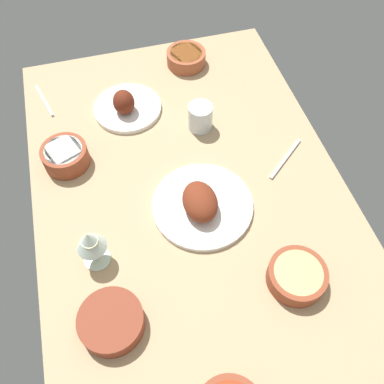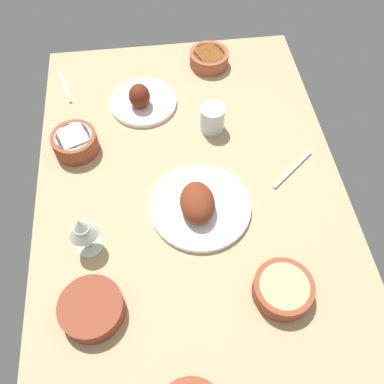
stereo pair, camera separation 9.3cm
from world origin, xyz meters
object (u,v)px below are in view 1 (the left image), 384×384
Objects in this scene: bowl_pasta at (297,276)px; water_tumbler at (200,117)px; plate_far_side at (126,106)px; wine_glass at (90,242)px; plate_center_main at (201,204)px; spoon_loose at (286,158)px; fork_loose at (44,101)px; bowl_soup at (186,57)px; bowl_potatoes at (111,321)px; bowl_cream at (65,156)px.

bowl_pasta is 57.74cm from water_tumbler.
wine_glass is (-51.20, 17.21, 7.53)cm from plate_far_side.
spoon_loose is at bearing -71.10° from plate_center_main.
plate_far_side reaches higher than fork_loose.
bowl_soup is 0.90× the size of bowl_potatoes.
wine_glass is 63.94cm from spoon_loose.
bowl_cream is at bearing -5.58° from fork_loose.
fork_loose is at bearing 7.27° from bowl_potatoes.
plate_center_main is 31.36cm from water_tumbler.
water_tumbler is (38.02, -38.92, -5.51)cm from wine_glass.
plate_center_main is 43.88cm from bowl_cream.
bowl_cream reaches higher than bowl_soup.
water_tumbler is 29.72cm from spoon_loose.
plate_center_main is 2.05× the size of wine_glass.
wine_glass is at bearing 148.44° from bowl_soup.
bowl_soup is 96.61cm from bowl_potatoes.
fork_loose is (25.21, 48.18, -4.01)cm from water_tumbler.
water_tumbler is (56.01, -37.83, 1.76)cm from bowl_potatoes.
bowl_pasta is at bearing -171.16° from water_tumbler.
plate_far_side is 76.59cm from bowl_pasta.
bowl_soup is 31.51cm from water_tumbler.
plate_center_main is at bearing 32.57° from bowl_pasta.
plate_center_main is 32.49cm from wine_glass.
water_tumbler is at bearing -45.67° from wine_glass.
plate_center_main is 45.41cm from plate_far_side.
wine_glass is 54.68cm from water_tumbler.
plate_center_main reaches higher than spoon_loose.
plate_center_main is 31.71cm from spoon_loose.
plate_center_main is 1.93× the size of bowl_pasta.
wine_glass reaches higher than water_tumbler.
bowl_potatoes is (-87.26, 41.45, -0.16)cm from bowl_soup.
fork_loose is at bearing 34.75° from bowl_pasta.
bowl_potatoes is at bearing 131.14° from plate_center_main.
wine_glass is (-7.83, 30.65, 7.42)cm from plate_center_main.
wine_glass reaches higher than plate_far_side.
fork_loose is at bearing 35.77° from plate_center_main.
bowl_potatoes reaches higher than spoon_loose.
plate_center_main is at bearing -75.68° from wine_glass.
wine_glass is 0.85× the size of fork_loose.
bowl_potatoes is (-69.19, 16.12, 0.26)cm from plate_far_side.
bowl_potatoes is (-25.82, 29.55, 0.15)cm from plate_center_main.
bowl_pasta is at bearing -147.43° from plate_center_main.
bowl_potatoes is 19.44cm from wine_glass.
plate_far_side reaches higher than bowl_potatoes.
water_tumbler is at bearing -34.03° from bowl_potatoes.
bowl_soup reaches higher than bowl_potatoes.
plate_far_side is 1.61× the size of wine_glass.
wine_glass is at bearing -173.01° from bowl_cream.
plate_far_side is 2.55× the size of water_tumbler.
fork_loose is (81.22, 10.36, -2.25)cm from bowl_potatoes.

